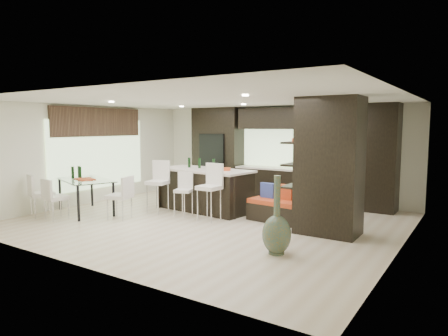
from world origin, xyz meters
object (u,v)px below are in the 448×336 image
Objects in this scene: dining_table at (86,196)px; chair_near at (56,200)px; chair_far at (42,197)px; chair_end at (119,199)px; stool_right at (209,198)px; stool_left at (158,192)px; floor_vase at (277,215)px; kitchen_island at (204,189)px; stool_mid at (183,199)px; bench at (276,211)px.

dining_table is 0.80m from chair_near.
chair_far is 1.02× the size of chair_end.
stool_right reaches higher than chair_near.
stool_left is 0.78× the size of floor_vase.
chair_far is at bearing -130.05° from kitchen_island.
kitchen_island reaches higher than chair_near.
dining_table is at bearing -160.19° from stool_right.
stool_right is (0.78, -0.04, 0.10)m from stool_mid.
stool_left reaches higher than chair_far.
stool_mid is 0.81× the size of stool_right.
dining_table is at bearing -134.25° from kitchen_island.
chair_far is (-0.54, -0.82, 0.05)m from dining_table.
stool_right is (0.78, -0.88, -0.01)m from kitchen_island.
stool_mid is 0.64× the size of floor_vase.
kitchen_island is 1.18m from stool_right.
stool_mid is 3.35m from chair_far.
chair_end is at bearing -144.61° from bench.
kitchen_island reaches higher than bench.
chair_far is (-2.79, -1.86, 0.05)m from stool_mid.
stool_mid is at bearing -84.09° from kitchen_island.
chair_end is (1.20, 0.00, 0.04)m from dining_table.
kitchen_island is 2.71× the size of chair_far.
dining_table is 0.99m from chair_far.
stool_mid is at bearing -155.41° from bench.
kitchen_island is 2.15m from chair_end.
stool_mid is at bearing -11.32° from stool_left.
floor_vase reaches higher than kitchen_island.
chair_near is at bearing 21.40° from chair_far.
stool_right is at bearing -23.61° from stool_mid.
stool_left reaches higher than dining_table.
dining_table is at bearing -151.65° from bench.
stool_left is at bearing 59.02° from chair_near.
chair_near is (0.00, -0.80, 0.02)m from dining_table.
dining_table reaches higher than bench.
stool_left is at bearing -31.42° from chair_end.
dining_table is (-5.33, 0.32, -0.24)m from floor_vase.
stool_left is (-0.78, -0.88, -0.01)m from kitchen_island.
floor_vase is (3.09, -1.36, 0.24)m from stool_mid.
kitchen_island is 1.98× the size of bench.
kitchen_island reaches higher than stool_left.
stool_right reaches higher than stool_left.
chair_near is 0.54m from chair_far.
floor_vase is 5.35m from dining_table.
stool_right is (1.56, -0.00, 0.00)m from stool_left.
floor_vase reaches higher than stool_right.
floor_vase is at bearing -33.23° from stool_left.
stool_right reaches higher than chair_end.
stool_left is at bearing 161.23° from floor_vase.
chair_near is 1.44m from chair_end.
stool_right is 1.12× the size of chair_far.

